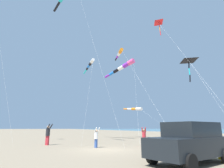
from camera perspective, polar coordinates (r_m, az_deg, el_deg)
ground_plane at (r=14.19m, az=-2.39°, el=-20.15°), size 600.00×600.00×0.00m
parked_car at (r=9.54m, az=23.40°, el=-16.47°), size 4.62×2.88×1.85m
person_adult_flyer at (r=18.86m, az=-19.67°, el=-14.52°), size 0.69×0.71×1.98m
person_child_green_jacket at (r=16.48m, az=10.12°, el=-15.94°), size 0.54×0.59×1.64m
person_child_grey_jacket at (r=15.57m, az=-5.05°, el=-16.28°), size 0.45×0.54×1.62m
kite_windsock_black_fish_shape at (r=32.49m, az=7.22°, el=-7.85°), size 4.88×20.58×5.29m
kite_windsock_blue_topmost at (r=24.59m, az=2.35°, el=9.63°), size 0.88×12.92×11.63m
kite_windsock_purple_drifting at (r=28.80m, az=3.41°, el=5.44°), size 3.55×11.68×11.98m
kite_delta_red_high_left at (r=19.78m, az=23.22°, el=6.78°), size 2.28×6.42×8.43m
kite_delta_orange_high_right at (r=22.37m, az=14.68°, el=18.26°), size 3.06×10.62×13.58m
kite_windsock_long_streamer_right at (r=23.62m, az=-7.15°, el=5.96°), size 2.05×8.01×9.89m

